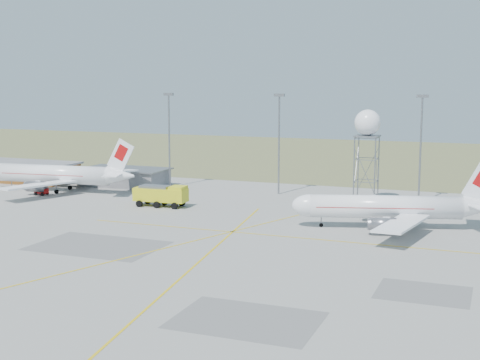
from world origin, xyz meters
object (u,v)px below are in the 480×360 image
at_px(fire_truck, 162,196).
at_px(baggage_tug, 41,191).
at_px(airliner_main, 389,207).
at_px(radar_tower, 367,151).
at_px(airliner_far, 57,175).

height_order(fire_truck, baggage_tug, fire_truck).
distance_m(airliner_main, baggage_tug, 71.09).
relative_size(radar_tower, baggage_tug, 7.01).
distance_m(fire_truck, baggage_tug, 29.02).
bearing_deg(radar_tower, airliner_far, -170.53).
xyz_separation_m(airliner_far, fire_truck, (28.63, -7.28, -1.63)).
relative_size(airliner_main, radar_tower, 1.78).
xyz_separation_m(airliner_main, baggage_tug, (-70.81, 5.73, -2.61)).
bearing_deg(fire_truck, radar_tower, 24.62).
xyz_separation_m(radar_tower, baggage_tug, (-63.15, -15.53, -9.21)).
bearing_deg(fire_truck, baggage_tug, 172.80).
relative_size(airliner_main, baggage_tug, 12.46).
relative_size(airliner_main, airliner_far, 0.93).
height_order(airliner_far, fire_truck, airliner_far).
bearing_deg(airliner_main, radar_tower, -86.74).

